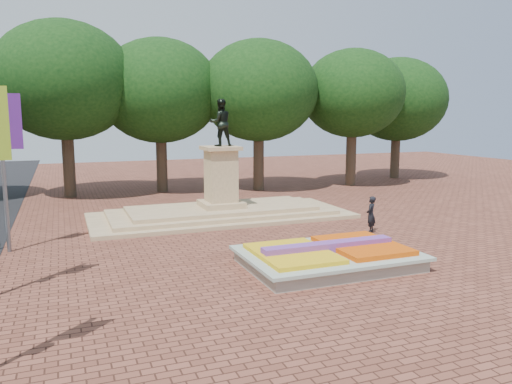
{
  "coord_description": "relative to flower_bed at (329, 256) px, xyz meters",
  "views": [
    {
      "loc": [
        -8.01,
        -17.67,
        5.53
      ],
      "look_at": [
        -0.11,
        2.52,
        2.2
      ],
      "focal_mm": 35.0,
      "sensor_mm": 36.0,
      "label": 1
    }
  ],
  "objects": [
    {
      "name": "ground",
      "position": [
        -1.03,
        2.0,
        -0.38
      ],
      "size": [
        90.0,
        90.0,
        0.0
      ],
      "primitive_type": "plane",
      "color": "brown",
      "rests_on": "ground"
    },
    {
      "name": "flower_bed",
      "position": [
        0.0,
        0.0,
        0.0
      ],
      "size": [
        6.3,
        4.3,
        0.91
      ],
      "color": "gray",
      "rests_on": "ground"
    },
    {
      "name": "monument",
      "position": [
        -1.03,
        10.0,
        0.5
      ],
      "size": [
        14.0,
        6.0,
        6.4
      ],
      "color": "tan",
      "rests_on": "ground"
    },
    {
      "name": "tree_row_back",
      "position": [
        1.31,
        20.0,
        6.29
      ],
      "size": [
        44.8,
        8.8,
        10.43
      ],
      "color": "#34261C",
      "rests_on": "ground"
    },
    {
      "name": "pedestrian",
      "position": [
        4.52,
        3.97,
        0.5
      ],
      "size": [
        0.75,
        0.74,
        1.75
      ],
      "primitive_type": "imported",
      "rotation": [
        0.0,
        0.0,
        3.91
      ],
      "color": "black",
      "rests_on": "ground"
    }
  ]
}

